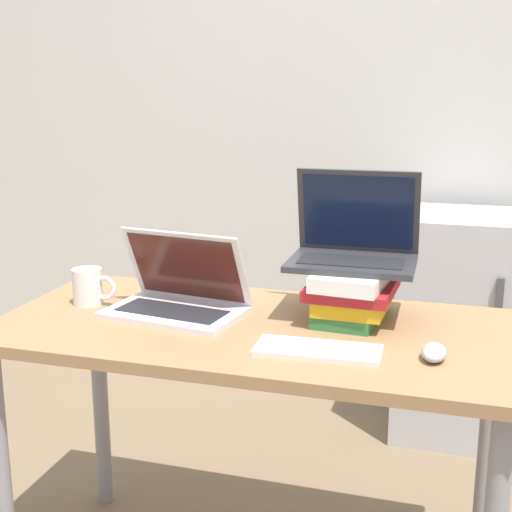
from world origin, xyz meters
The scene contains 9 objects.
wall_back centered at (0.00, 1.78, 1.35)m, with size 8.00×0.05×2.70m.
desk centered at (0.00, 0.32, 0.67)m, with size 1.32×0.64×0.77m.
laptop_left centered at (-0.22, 0.35, 0.81)m, with size 0.38×0.27×0.22m.
book_stack centered at (0.23, 0.44, 0.84)m, with size 0.22×0.29×0.14m.
laptop_on_books centered at (0.22, 0.48, 0.96)m, with size 0.33×0.24×0.24m.
wireless_keyboard centered at (0.20, 0.18, 0.78)m, with size 0.29×0.13×0.01m.
mouse centered at (0.45, 0.21, 0.79)m, with size 0.06×0.10×0.03m.
mug centered at (-0.49, 0.35, 0.82)m, with size 0.13×0.08×0.10m.
mini_fridge centered at (0.50, 1.45, 0.44)m, with size 0.46×0.48×0.88m.
Camera 1 is at (0.50, -1.33, 1.37)m, focal length 50.00 mm.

